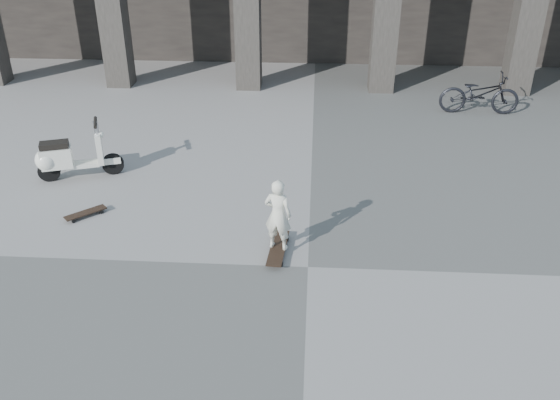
# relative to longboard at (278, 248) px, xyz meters

# --- Properties ---
(ground) EXTENTS (90.00, 90.00, 0.00)m
(ground) POSITION_rel_longboard_xyz_m (0.47, -0.36, -0.08)
(ground) COLOR #4F4F4C
(ground) RESTS_ON ground
(longboard) EXTENTS (0.30, 1.02, 0.10)m
(longboard) POSITION_rel_longboard_xyz_m (0.00, 0.00, 0.00)
(longboard) COLOR black
(longboard) RESTS_ON ground
(skateboard_spare) EXTENTS (0.64, 0.61, 0.08)m
(skateboard_spare) POSITION_rel_longboard_xyz_m (-3.34, 0.90, -0.01)
(skateboard_spare) COLOR black
(skateboard_spare) RESTS_ON ground
(child) EXTENTS (0.47, 0.37, 1.14)m
(child) POSITION_rel_longboard_xyz_m (0.00, -0.00, 0.59)
(child) COLOR beige
(child) RESTS_ON longboard
(scooter) EXTENTS (1.54, 0.78, 1.11)m
(scooter) POSITION_rel_longboard_xyz_m (-4.18, 2.30, 0.36)
(scooter) COLOR black
(scooter) RESTS_ON ground
(bicycle) EXTENTS (1.90, 0.71, 0.99)m
(bicycle) POSITION_rel_longboard_xyz_m (4.46, 6.45, 0.42)
(bicycle) COLOR black
(bicycle) RESTS_ON ground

